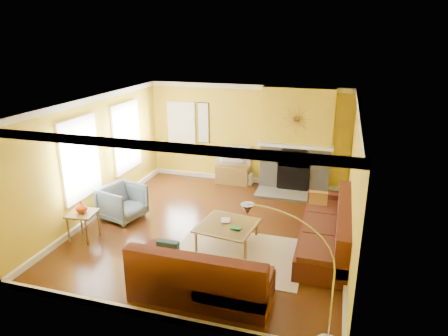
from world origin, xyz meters
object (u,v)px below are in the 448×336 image
(sectional_sofa, at_px, (257,231))
(arc_lamp, at_px, (292,278))
(armchair, at_px, (123,202))
(side_table, at_px, (84,226))
(media_console, at_px, (233,174))
(coffee_table, at_px, (227,234))

(sectional_sofa, height_order, arc_lamp, arc_lamp)
(armchair, distance_m, side_table, 1.10)
(sectional_sofa, height_order, side_table, sectional_sofa)
(media_console, xyz_separation_m, side_table, (-2.06, -3.91, 0.04))
(armchair, xyz_separation_m, arc_lamp, (4.08, -2.68, 0.57))
(arc_lamp, bearing_deg, side_table, 159.52)
(coffee_table, bearing_deg, armchair, 170.55)
(media_console, bearing_deg, coffee_table, -76.57)
(sectional_sofa, relative_size, arc_lamp, 2.08)
(arc_lamp, bearing_deg, sectional_sofa, 112.98)
(sectional_sofa, distance_m, armchair, 3.24)
(armchair, distance_m, arc_lamp, 4.91)
(side_table, bearing_deg, sectional_sofa, 7.65)
(sectional_sofa, distance_m, media_console, 3.73)
(media_console, relative_size, side_table, 1.58)
(media_console, xyz_separation_m, arc_lamp, (2.30, -5.54, 0.71))
(coffee_table, bearing_deg, side_table, -167.49)
(media_console, bearing_deg, sectional_sofa, -67.67)
(sectional_sofa, distance_m, arc_lamp, 2.33)
(sectional_sofa, xyz_separation_m, media_console, (-1.42, 3.45, -0.20))
(sectional_sofa, bearing_deg, armchair, 169.53)
(sectional_sofa, distance_m, coffee_table, 0.69)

